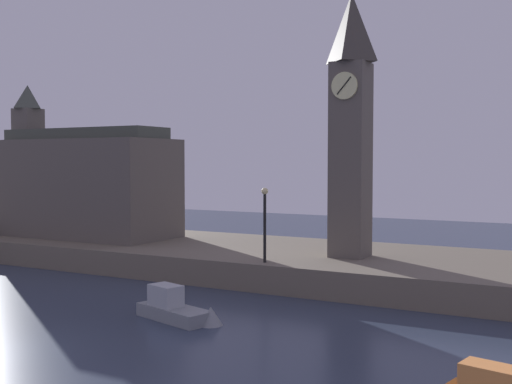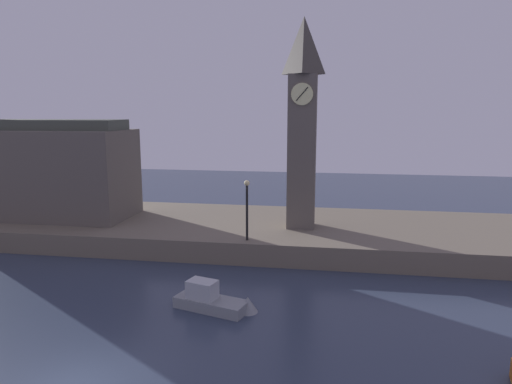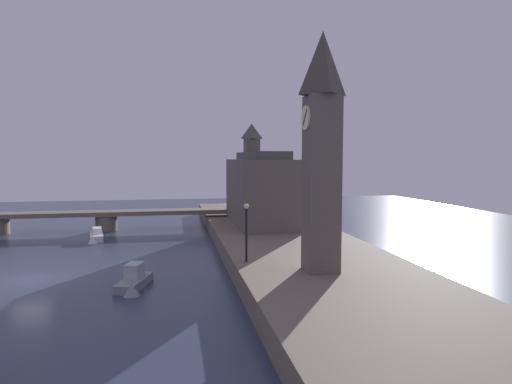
% 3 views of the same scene
% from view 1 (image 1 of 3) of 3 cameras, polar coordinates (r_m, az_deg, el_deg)
% --- Properties ---
extents(far_embankment, '(70.00, 12.00, 1.50)m').
position_cam_1_polar(far_embankment, '(40.45, -0.50, -5.98)').
color(far_embankment, '#6B6051').
rests_on(far_embankment, ground).
extents(clock_tower, '(2.17, 2.22, 14.79)m').
position_cam_1_polar(clock_tower, '(36.30, 8.51, 6.35)').
color(clock_tower, '#5B544C').
rests_on(clock_tower, far_embankment).
extents(parliament_hall, '(13.31, 5.98, 11.19)m').
position_cam_1_polar(parliament_hall, '(47.68, -15.34, 0.78)').
color(parliament_hall, '#5B544C').
rests_on(parliament_hall, far_embankment).
extents(streetlamp, '(0.36, 0.36, 4.00)m').
position_cam_1_polar(streetlamp, '(33.85, 0.79, -2.17)').
color(streetlamp, black).
rests_on(streetlamp, far_embankment).
extents(boat_cruiser_grey, '(4.65, 2.38, 1.66)m').
position_cam_1_polar(boat_cruiser_grey, '(28.12, -6.72, -10.51)').
color(boat_cruiser_grey, gray).
rests_on(boat_cruiser_grey, ground).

